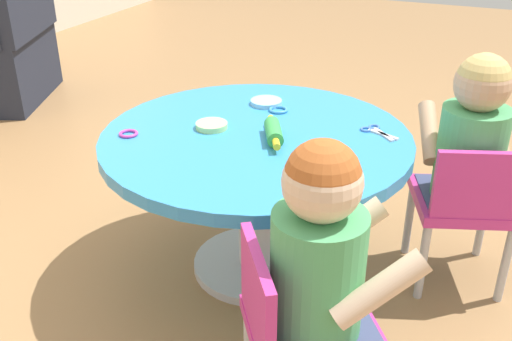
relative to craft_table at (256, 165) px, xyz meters
name	(u,v)px	position (x,y,z in m)	size (l,w,h in m)	color
ground_plane	(256,267)	(0.00, 0.00, -0.41)	(10.00, 10.00, 0.00)	#9E7247
craft_table	(256,165)	(0.00, 0.00, 0.00)	(0.99, 0.99, 0.52)	silver
child_chair_left	(300,332)	(-0.57, -0.36, -0.10)	(0.42, 0.42, 0.54)	#B7B7BC
seated_child_left	(321,249)	(-0.55, -0.39, 0.12)	(0.42, 0.44, 0.51)	#3F4772
child_chair_right	(465,204)	(0.19, -0.65, -0.10)	(0.38, 0.38, 0.54)	#B7B7BC
seated_child_right	(473,134)	(0.23, -0.63, 0.12)	(0.42, 0.37, 0.51)	#3F4772
rolling_pin	(274,132)	(-0.01, -0.06, 0.13)	(0.22, 0.12, 0.05)	green
craft_scissors	(376,131)	(0.17, -0.35, 0.11)	(0.12, 0.14, 0.01)	silver
playdough_blob_0	(266,102)	(0.26, 0.07, 0.12)	(0.11, 0.11, 0.02)	#8CCCF2
playdough_blob_1	(212,125)	(-0.01, 0.15, 0.12)	(0.10, 0.10, 0.02)	#B2E58C
cookie_cutter_0	(128,134)	(-0.16, 0.37, 0.11)	(0.06, 0.06, 0.01)	#D83FA5
cookie_cutter_1	(278,110)	(0.22, 0.01, 0.11)	(0.07, 0.07, 0.01)	#3F99D8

